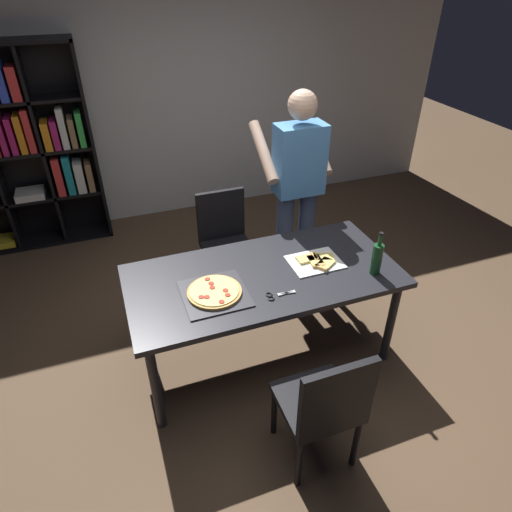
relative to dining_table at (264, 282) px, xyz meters
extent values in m
plane|color=brown|center=(0.00, 0.00, -0.68)|extent=(12.00, 12.00, 0.00)
cube|color=silver|center=(0.00, 2.60, 0.72)|extent=(6.40, 0.10, 2.80)
cube|color=#232328|center=(0.00, 0.00, 0.05)|extent=(1.83, 0.88, 0.04)
cylinder|color=#232328|center=(-0.84, -0.36, -0.32)|extent=(0.06, 0.06, 0.71)
cylinder|color=#232328|center=(0.84, -0.36, -0.32)|extent=(0.06, 0.06, 0.71)
cylinder|color=#232328|center=(-0.84, 0.36, -0.32)|extent=(0.06, 0.06, 0.71)
cylinder|color=#232328|center=(0.84, 0.36, -0.32)|extent=(0.06, 0.06, 0.71)
cube|color=black|center=(0.00, -0.84, -0.25)|extent=(0.42, 0.42, 0.04)
cube|color=black|center=(0.00, -1.03, 0.00)|extent=(0.42, 0.04, 0.45)
cylinder|color=black|center=(0.18, -0.66, -0.47)|extent=(0.04, 0.04, 0.41)
cylinder|color=black|center=(-0.18, -0.66, -0.47)|extent=(0.04, 0.04, 0.41)
cylinder|color=black|center=(0.18, -1.02, -0.47)|extent=(0.04, 0.04, 0.41)
cylinder|color=black|center=(-0.18, -1.02, -0.47)|extent=(0.04, 0.04, 0.41)
cube|color=black|center=(0.00, 0.84, -0.25)|extent=(0.42, 0.42, 0.04)
cube|color=black|center=(0.00, 1.03, 0.00)|extent=(0.42, 0.04, 0.45)
cylinder|color=black|center=(-0.18, 0.66, -0.47)|extent=(0.04, 0.04, 0.41)
cylinder|color=black|center=(0.18, 0.66, -0.47)|extent=(0.04, 0.04, 0.41)
cylinder|color=black|center=(-0.18, 1.02, -0.47)|extent=(0.04, 0.04, 0.41)
cylinder|color=black|center=(0.18, 1.02, -0.47)|extent=(0.04, 0.04, 0.41)
cube|color=black|center=(-0.93, 2.35, 0.30)|extent=(0.03, 0.35, 1.95)
cube|color=black|center=(-1.61, 2.35, -0.66)|extent=(1.40, 0.35, 0.03)
cube|color=black|center=(-1.61, 2.51, 0.30)|extent=(1.40, 0.03, 1.95)
cube|color=black|center=(-1.61, 2.35, -0.18)|extent=(1.34, 0.29, 0.03)
cube|color=black|center=(-1.61, 2.35, 0.30)|extent=(1.34, 0.29, 0.03)
cube|color=black|center=(-1.61, 2.35, 0.77)|extent=(1.34, 0.29, 0.03)
cube|color=black|center=(-1.39, 2.35, 0.30)|extent=(0.03, 0.29, 1.89)
cube|color=silver|center=(-1.61, 2.33, -0.13)|extent=(0.27, 0.25, 0.07)
cube|color=red|center=(-1.31, 2.33, 0.03)|extent=(0.07, 0.22, 0.38)
cube|color=teal|center=(-1.21, 2.33, 0.03)|extent=(0.07, 0.22, 0.39)
cube|color=silver|center=(-1.12, 2.33, -0.01)|extent=(0.08, 0.22, 0.31)
cube|color=olive|center=(-1.02, 2.33, -0.01)|extent=(0.06, 0.22, 0.30)
cube|color=#B21E66|center=(-1.69, 2.33, 0.50)|extent=(0.05, 0.22, 0.39)
cube|color=#B21E66|center=(-1.61, 2.33, 0.48)|extent=(0.05, 0.22, 0.34)
cube|color=orange|center=(-1.53, 2.33, 0.49)|extent=(0.06, 0.22, 0.35)
cube|color=red|center=(-1.46, 2.33, 0.51)|extent=(0.06, 0.22, 0.39)
cube|color=orange|center=(-1.32, 2.33, 0.44)|extent=(0.07, 0.22, 0.26)
cube|color=#B21E66|center=(-1.24, 2.33, 0.45)|extent=(0.06, 0.22, 0.27)
cube|color=silver|center=(-1.16, 2.33, 0.50)|extent=(0.06, 0.22, 0.38)
cube|color=olive|center=(-1.09, 2.33, 0.45)|extent=(0.05, 0.22, 0.28)
cube|color=green|center=(-1.01, 2.33, 0.47)|extent=(0.05, 0.22, 0.33)
cube|color=blue|center=(-1.56, 2.33, 0.95)|extent=(0.07, 0.22, 0.32)
cube|color=red|center=(-1.47, 2.33, 0.93)|extent=(0.08, 0.22, 0.29)
cylinder|color=#38476B|center=(0.66, 0.69, -0.20)|extent=(0.14, 0.14, 0.95)
cylinder|color=#38476B|center=(0.46, 0.69, -0.20)|extent=(0.14, 0.14, 0.95)
cube|color=#4C8CD1|center=(0.56, 0.69, 0.55)|extent=(0.38, 0.22, 0.55)
sphere|color=#E0B293|center=(0.56, 0.69, 0.96)|extent=(0.22, 0.22, 0.22)
cylinder|color=#E0B293|center=(0.79, 0.87, 0.57)|extent=(0.09, 0.50, 0.39)
cylinder|color=#E0B293|center=(0.33, 0.87, 0.57)|extent=(0.09, 0.50, 0.39)
cube|color=#2D2D33|center=(-0.37, -0.10, 0.08)|extent=(0.41, 0.41, 0.01)
cylinder|color=tan|center=(-0.37, -0.10, 0.09)|extent=(0.35, 0.35, 0.02)
cylinder|color=#EACC6B|center=(-0.37, -0.10, 0.10)|extent=(0.31, 0.31, 0.01)
cylinder|color=#B22819|center=(-0.47, -0.14, 0.11)|extent=(0.04, 0.04, 0.00)
cylinder|color=#B22819|center=(-0.31, -0.18, 0.11)|extent=(0.04, 0.04, 0.00)
cylinder|color=#B22819|center=(-0.43, -0.15, 0.11)|extent=(0.04, 0.04, 0.00)
cylinder|color=#B22819|center=(-0.31, -0.13, 0.11)|extent=(0.04, 0.04, 0.00)
cylinder|color=#B22819|center=(-0.38, -0.07, 0.11)|extent=(0.04, 0.04, 0.00)
cylinder|color=#B22819|center=(-0.38, 0.03, 0.11)|extent=(0.04, 0.04, 0.00)
cylinder|color=#B22819|center=(-0.36, -0.23, 0.11)|extent=(0.04, 0.04, 0.00)
cylinder|color=#B22819|center=(-0.37, -0.03, 0.11)|extent=(0.04, 0.04, 0.00)
cube|color=white|center=(0.38, 0.00, 0.08)|extent=(0.36, 0.28, 0.01)
cube|color=#EACC6B|center=(0.43, -0.06, 0.09)|extent=(0.17, 0.15, 0.02)
cube|color=tan|center=(0.38, -0.10, 0.09)|extent=(0.07, 0.09, 0.02)
cube|color=#EACC6B|center=(0.34, 0.04, 0.09)|extent=(0.14, 0.10, 0.02)
cube|color=tan|center=(0.40, 0.04, 0.09)|extent=(0.03, 0.09, 0.02)
cube|color=#EACC6B|center=(0.38, -0.01, 0.09)|extent=(0.10, 0.15, 0.02)
cube|color=tan|center=(0.38, -0.07, 0.09)|extent=(0.09, 0.03, 0.02)
cube|color=#EACC6B|center=(0.46, 0.01, 0.09)|extent=(0.16, 0.13, 0.02)
cube|color=tan|center=(0.40, 0.03, 0.09)|extent=(0.05, 0.09, 0.02)
cylinder|color=#194723|center=(0.71, -0.25, 0.18)|extent=(0.07, 0.07, 0.22)
cylinder|color=#194723|center=(0.71, -0.25, 0.33)|extent=(0.03, 0.03, 0.08)
cylinder|color=black|center=(0.71, -0.25, 0.38)|extent=(0.03, 0.03, 0.02)
cube|color=silver|center=(0.06, -0.25, 0.08)|extent=(0.12, 0.02, 0.01)
cube|color=silver|center=(0.06, -0.25, 0.08)|extent=(0.12, 0.03, 0.01)
torus|color=black|center=(-0.05, -0.23, 0.08)|extent=(0.05, 0.05, 0.01)
torus|color=black|center=(-0.05, -0.27, 0.08)|extent=(0.05, 0.05, 0.01)
camera|label=1|loc=(-0.88, -2.25, 1.84)|focal=31.21mm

